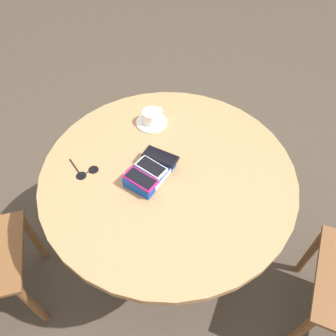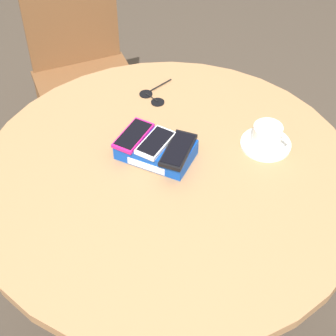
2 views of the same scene
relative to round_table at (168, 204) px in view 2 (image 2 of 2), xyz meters
name	(u,v)px [view 2 (image 2 of 2)]	position (x,y,z in m)	size (l,w,h in m)	color
ground_plane	(168,322)	(0.00, 0.00, -0.66)	(8.00, 8.00, 0.00)	#42382D
round_table	(168,204)	(0.00, 0.00, 0.00)	(1.02, 1.02, 0.78)	#2D2D2D
phone_box	(156,150)	(-0.06, 0.05, 0.15)	(0.20, 0.13, 0.05)	#0F42AD
phone_magenta	(133,135)	(-0.12, 0.05, 0.18)	(0.07, 0.13, 0.01)	#D11975
phone_white	(156,143)	(-0.05, 0.04, 0.18)	(0.07, 0.12, 0.01)	silver
phone_black	(178,150)	(0.01, 0.04, 0.18)	(0.07, 0.14, 0.01)	black
saucer	(266,144)	(0.20, 0.21, 0.13)	(0.14, 0.14, 0.01)	white
coffee_cup	(268,135)	(0.21, 0.21, 0.16)	(0.11, 0.08, 0.06)	white
sunglasses	(153,96)	(-0.17, 0.28, 0.13)	(0.09, 0.14, 0.01)	black
chair_near_window	(86,82)	(-0.66, 0.66, -0.22)	(0.57, 0.57, 0.81)	brown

